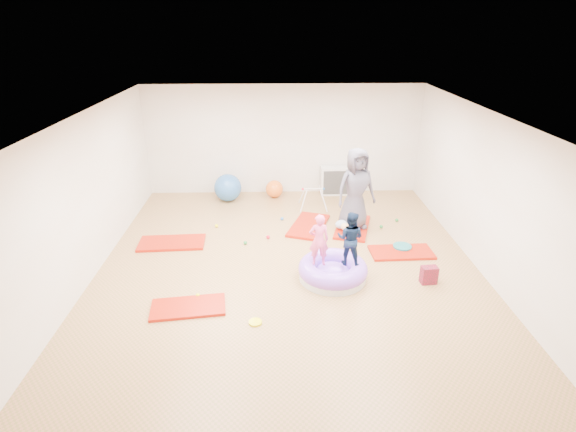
{
  "coord_description": "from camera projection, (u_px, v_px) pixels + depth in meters",
  "views": [
    {
      "loc": [
        -0.24,
        -7.29,
        4.22
      ],
      "look_at": [
        0.0,
        0.3,
        0.9
      ],
      "focal_mm": 28.0,
      "sensor_mm": 36.0,
      "label": 1
    }
  ],
  "objects": [
    {
      "name": "exercise_ball_blue",
      "position": [
        228.0,
        188.0,
        11.3
      ],
      "size": [
        0.69,
        0.69,
        0.69
      ],
      "primitive_type": "sphere",
      "color": "#295CA3",
      "rests_on": "ground"
    },
    {
      "name": "balance_disc",
      "position": [
        402.0,
        247.0,
        8.99
      ],
      "size": [
        0.37,
        0.37,
        0.08
      ],
      "primitive_type": "cylinder",
      "color": "#1D7075",
      "rests_on": "ground"
    },
    {
      "name": "gym_mat_mid_left",
      "position": [
        172.0,
        243.0,
        9.21
      ],
      "size": [
        1.36,
        0.73,
        0.06
      ],
      "primitive_type": "cube",
      "rotation": [
        0.0,
        0.0,
        0.05
      ],
      "color": "#B51700",
      "rests_on": "ground"
    },
    {
      "name": "gym_mat_right",
      "position": [
        401.0,
        252.0,
        8.84
      ],
      "size": [
        1.24,
        0.65,
        0.05
      ],
      "primitive_type": "cube",
      "rotation": [
        0.0,
        0.0,
        0.03
      ],
      "color": "#B51700",
      "rests_on": "ground"
    },
    {
      "name": "yellow_toy",
      "position": [
        255.0,
        322.0,
        6.81
      ],
      "size": [
        0.2,
        0.2,
        0.03
      ],
      "primitive_type": "cylinder",
      "color": "#EBE704",
      "rests_on": "ground"
    },
    {
      "name": "infant_play_gym",
      "position": [
        313.0,
        195.0,
        10.83
      ],
      "size": [
        0.68,
        0.64,
        0.52
      ],
      "rotation": [
        0.0,
        0.0,
        0.22
      ],
      "color": "silver",
      "rests_on": "ground"
    },
    {
      "name": "gym_mat_rear_right",
      "position": [
        352.0,
        227.0,
        9.91
      ],
      "size": [
        1.01,
        1.47,
        0.06
      ],
      "primitive_type": "cube",
      "rotation": [
        0.0,
        0.0,
        1.29
      ],
      "color": "#B51700",
      "rests_on": "ground"
    },
    {
      "name": "gym_mat_center_back",
      "position": [
        309.0,
        226.0,
        9.98
      ],
      "size": [
        1.08,
        1.49,
        0.06
      ],
      "primitive_type": "cube",
      "rotation": [
        0.0,
        0.0,
        1.23
      ],
      "color": "#B51700",
      "rests_on": "ground"
    },
    {
      "name": "cube_shelf",
      "position": [
        335.0,
        181.0,
        11.74
      ],
      "size": [
        0.73,
        0.36,
        0.73
      ],
      "color": "silver",
      "rests_on": "ground"
    },
    {
      "name": "room",
      "position": [
        289.0,
        197.0,
        7.81
      ],
      "size": [
        7.01,
        8.01,
        2.81
      ],
      "color": "#A9744B",
      "rests_on": "ground"
    },
    {
      "name": "child_navy",
      "position": [
        350.0,
        236.0,
        7.65
      ],
      "size": [
        0.58,
        0.52,
        0.97
      ],
      "primitive_type": "imported",
      "rotation": [
        0.0,
        0.0,
        2.74
      ],
      "color": "#0C1A33",
      "rests_on": "inflatable_cushion"
    },
    {
      "name": "child_pink",
      "position": [
        319.0,
        237.0,
        7.63
      ],
      "size": [
        0.36,
        0.24,
        0.95
      ],
      "primitive_type": "imported",
      "rotation": [
        0.0,
        0.0,
        3.19
      ],
      "color": "#F95694",
      "rests_on": "inflatable_cushion"
    },
    {
      "name": "inflatable_cushion",
      "position": [
        333.0,
        271.0,
        7.94
      ],
      "size": [
        1.23,
        1.23,
        0.39
      ],
      "rotation": [
        0.0,
        0.0,
        -0.3
      ],
      "color": "silver",
      "rests_on": "ground"
    },
    {
      "name": "backpack",
      "position": [
        429.0,
        275.0,
        7.8
      ],
      "size": [
        0.29,
        0.19,
        0.32
      ],
      "primitive_type": "cube",
      "rotation": [
        0.0,
        0.0,
        0.09
      ],
      "color": "#A70A2D",
      "rests_on": "ground"
    },
    {
      "name": "exercise_ball_orange",
      "position": [
        274.0,
        189.0,
        11.57
      ],
      "size": [
        0.45,
        0.45,
        0.45
      ],
      "primitive_type": "sphere",
      "color": "orange",
      "rests_on": "ground"
    },
    {
      "name": "adult_caregiver",
      "position": [
        356.0,
        189.0,
        9.51
      ],
      "size": [
        0.99,
        0.79,
        1.77
      ],
      "primitive_type": "imported",
      "rotation": [
        0.0,
        0.0,
        0.29
      ],
      "color": "#484654",
      "rests_on": "gym_mat_rear_right"
    },
    {
      "name": "gym_mat_front_left",
      "position": [
        188.0,
        307.0,
        7.15
      ],
      "size": [
        1.23,
        0.73,
        0.05
      ],
      "primitive_type": "cube",
      "rotation": [
        0.0,
        0.0,
        0.13
      ],
      "color": "#B51700",
      "rests_on": "ground"
    },
    {
      "name": "ball_pit_balls",
      "position": [
        290.0,
        239.0,
        9.32
      ],
      "size": [
        4.15,
        3.16,
        0.08
      ],
      "color": "red",
      "rests_on": "ground"
    },
    {
      "name": "infant",
      "position": [
        344.0,
        225.0,
        9.68
      ],
      "size": [
        0.36,
        0.37,
        0.22
      ],
      "color": "#96B2D5",
      "rests_on": "gym_mat_rear_right"
    }
  ]
}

